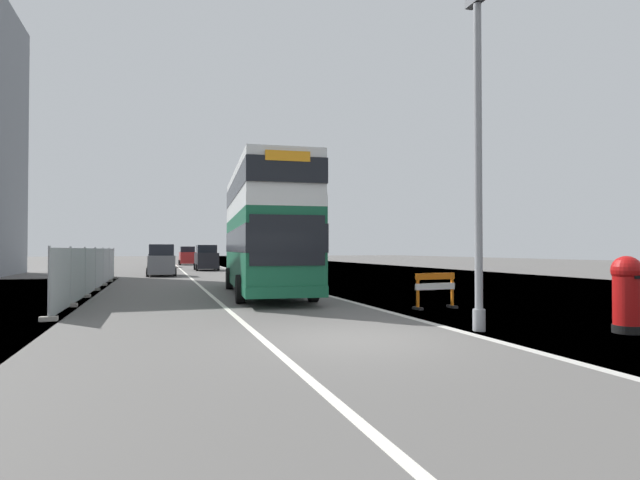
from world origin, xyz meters
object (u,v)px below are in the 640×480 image
Objects in this scene: car_receding_far at (158,258)px; car_receding_mid at (206,258)px; double_decker_bus at (265,229)px; red_pillar_postbox at (627,291)px; car_far_side at (187,256)px; roadworks_barrier at (435,287)px; lamppost_foreground at (478,172)px; car_oncoming_near at (161,261)px.

car_receding_mid is at bearing -67.14° from car_receding_far.
double_decker_bus reaches higher than red_pillar_postbox.
car_receding_far is at bearing -114.64° from car_far_side.
double_decker_bus reaches higher than car_receding_far.
red_pillar_postbox is 48.64m from car_receding_far.
roadworks_barrier is (4.05, -6.81, -2.04)m from double_decker_bus.
lamppost_foreground is 1.88× the size of car_receding_mid.
double_decker_bus is 2.73× the size of car_far_side.
red_pillar_postbox is 0.42× the size of car_receding_mid.
double_decker_bus is at bearing -88.90° from car_far_side.
car_far_side is at bearing 65.36° from car_receding_far.
car_receding_mid is at bearing 98.78° from red_pillar_postbox.
double_decker_bus reaches higher than car_far_side.
car_oncoming_near is at bearing -113.85° from car_receding_mid.
car_receding_mid is at bearing -87.64° from car_far_side.
car_far_side is at bearing 93.78° from lamppost_foreground.
roadworks_barrier is 0.34× the size of car_receding_far.
double_decker_bus is at bearing 104.04° from lamppost_foreground.
car_receding_mid is 17.33m from car_far_side.
car_receding_far reaches higher than red_pillar_postbox.
car_far_side reaches higher than red_pillar_postbox.
lamppost_foreground is 54.02m from car_far_side.
car_oncoming_near is 18.69m from car_receding_far.
double_decker_bus reaches higher than car_receding_mid.
car_far_side reaches higher than car_oncoming_near.
double_decker_bus is 11.32m from lamppost_foreground.
red_pillar_postbox is (2.99, -1.25, -2.72)m from lamppost_foreground.
red_pillar_postbox is at bearing -83.22° from car_far_side.
lamppost_foreground is at bearing -75.96° from double_decker_bus.
car_oncoming_near is at bearing -96.98° from car_far_side.
car_receding_mid reaches higher than car_receding_far.
car_far_side is (-3.56, 53.84, -2.61)m from lamppost_foreground.
car_receding_far is (-0.23, 18.69, -0.03)m from car_oncoming_near.
double_decker_bus is 8.02× the size of roadworks_barrier.
roadworks_barrier is at bearing -59.23° from double_decker_bus.
car_receding_far is 8.23m from car_far_side.
car_receding_mid is 0.97× the size of car_receding_far.
car_receding_mid reaches higher than roadworks_barrier.
roadworks_barrier is at bearing -78.87° from car_receding_far.
roadworks_barrier is at bearing 72.39° from lamppost_foreground.
car_oncoming_near reaches higher than car_receding_far.
double_decker_bus is at bearing 120.77° from roadworks_barrier.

